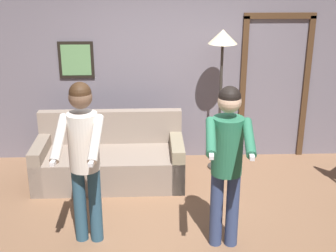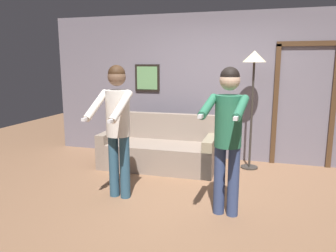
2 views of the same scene
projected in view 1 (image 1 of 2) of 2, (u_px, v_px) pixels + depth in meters
ground_plane at (180, 228)px, 5.11m from camera, size 12.00×12.00×0.00m
back_wall_assembly at (174, 70)px, 6.53m from camera, size 6.40×0.10×2.60m
couch at (110, 161)px, 6.11m from camera, size 1.91×0.87×0.87m
torchiere_lamp at (222, 51)px, 6.01m from camera, size 0.38×0.38×1.92m
person_standing_left at (83, 150)px, 4.55m from camera, size 0.47×0.67×1.71m
person_standing_right at (227, 154)px, 4.47m from camera, size 0.48×0.73×1.69m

